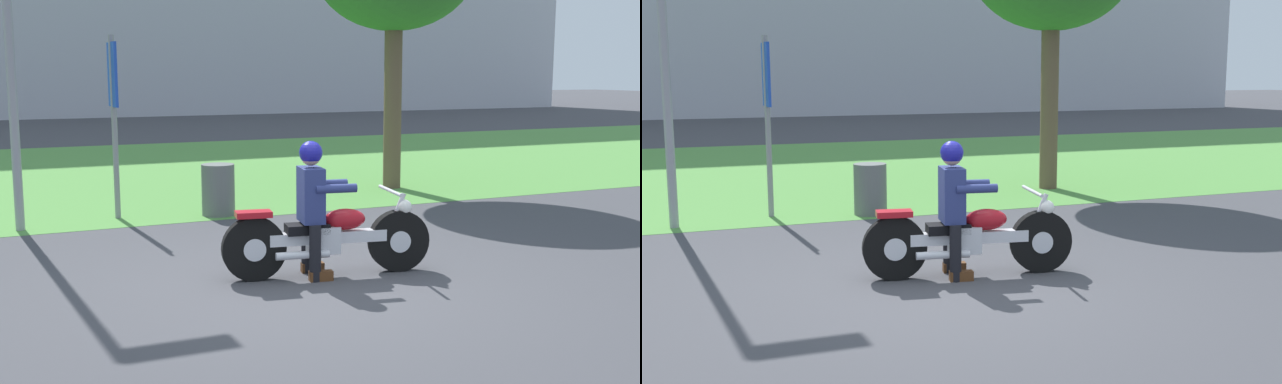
{
  "view_description": "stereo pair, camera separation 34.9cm",
  "coord_description": "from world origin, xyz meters",
  "views": [
    {
      "loc": [
        -2.94,
        -6.8,
        2.11
      ],
      "look_at": [
        0.34,
        0.55,
        0.85
      ],
      "focal_mm": 43.73,
      "sensor_mm": 36.0,
      "label": 1
    },
    {
      "loc": [
        -2.62,
        -6.93,
        2.11
      ],
      "look_at": [
        0.34,
        0.55,
        0.85
      ],
      "focal_mm": 43.73,
      "sensor_mm": 36.0,
      "label": 2
    }
  ],
  "objects": [
    {
      "name": "trash_can",
      "position": [
        0.29,
        4.1,
        0.38
      ],
      "size": [
        0.48,
        0.48,
        0.75
      ],
      "primitive_type": "cylinder",
      "color": "#595E5B",
      "rests_on": "ground"
    },
    {
      "name": "grass_verge",
      "position": [
        0.0,
        9.73,
        0.0
      ],
      "size": [
        60.0,
        12.0,
        0.01
      ],
      "primitive_type": "cube",
      "color": "#549342",
      "rests_on": "ground"
    },
    {
      "name": "ground",
      "position": [
        0.0,
        0.0,
        0.0
      ],
      "size": [
        120.0,
        120.0,
        0.0
      ],
      "primitive_type": "plane",
      "color": "#424247"
    },
    {
      "name": "motorcycle_lead",
      "position": [
        0.34,
        0.35,
        0.4
      ],
      "size": [
        2.19,
        0.7,
        0.89
      ],
      "rotation": [
        0.0,
        0.0,
        -0.17
      ],
      "color": "black",
      "rests_on": "ground"
    },
    {
      "name": "rider_lead",
      "position": [
        0.18,
        0.38,
        0.82
      ],
      "size": [
        0.6,
        0.52,
        1.41
      ],
      "rotation": [
        0.0,
        0.0,
        -0.17
      ],
      "color": "black",
      "rests_on": "ground"
    },
    {
      "name": "sign_banner",
      "position": [
        -1.11,
        4.46,
        1.72
      ],
      "size": [
        0.08,
        0.6,
        2.6
      ],
      "color": "gray",
      "rests_on": "ground"
    }
  ]
}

